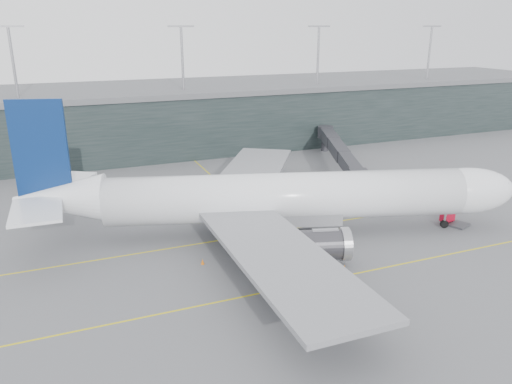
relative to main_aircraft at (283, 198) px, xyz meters
name	(u,v)px	position (x,y,z in m)	size (l,w,h in m)	color
ground	(234,227)	(-5.72, 5.31, -5.70)	(320.00, 320.00, 0.00)	#545458
taxiline_a	(243,237)	(-5.72, 1.31, -5.69)	(160.00, 0.25, 0.02)	gold
taxiline_b	(290,287)	(-5.72, -14.69, -5.69)	(160.00, 0.25, 0.02)	gold
taxiline_lead_main	(223,186)	(-0.72, 25.31, -5.69)	(0.25, 60.00, 0.02)	gold
terminal	(156,117)	(-5.72, 63.31, 1.92)	(240.00, 36.00, 29.00)	black
main_aircraft	(283,198)	(0.00, 0.00, 0.00)	(71.17, 65.44, 20.32)	white
jet_bridge	(327,149)	(23.34, 28.14, -1.09)	(17.34, 42.73, 6.17)	#28282D
gse_cart	(447,217)	(26.10, -5.24, -4.91)	(2.26, 1.64, 1.42)	#B40C25
baggage_dolly	(459,225)	(26.65, -7.33, -5.53)	(2.91, 2.33, 0.29)	#37373C
uld_a	(193,204)	(-9.30, 15.41, -4.80)	(2.34, 2.13, 1.72)	#353439
uld_b	(194,199)	(-8.66, 17.35, -4.69)	(2.51, 2.23, 1.93)	#353439
uld_c	(218,199)	(-4.74, 16.33, -4.87)	(1.92, 1.63, 1.59)	#353439
cone_nose	(455,210)	(30.48, -2.33, -5.30)	(0.50, 0.50, 0.80)	#F2520D
cone_wing_stbd	(344,267)	(2.49, -13.28, -5.35)	(0.44, 0.44, 0.70)	#CC680B
cone_wing_port	(274,197)	(5.25, 14.72, -5.33)	(0.47, 0.47, 0.74)	#CC600B
cone_tail	(203,262)	(-13.64, -5.06, -5.34)	(0.46, 0.46, 0.73)	#D7620B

